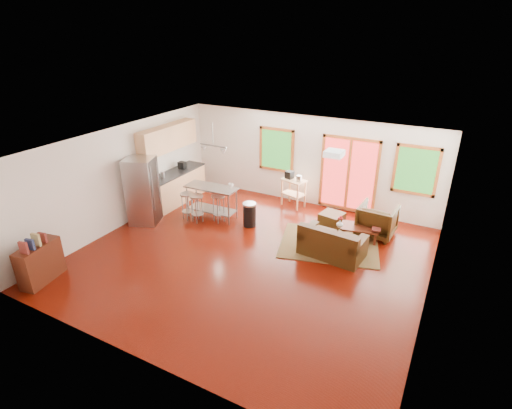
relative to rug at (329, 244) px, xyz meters
The scene contains 28 objects.
floor 1.99m from the rug, 135.58° to the right, with size 7.50×7.00×0.02m, color #3E0901.
ceiling 3.27m from the rug, 135.58° to the right, with size 7.50×7.00×0.02m, color white.
back_wall 2.86m from the rug, 123.91° to the left, with size 7.50×0.02×2.60m, color white.
left_wall 5.52m from the rug, 164.95° to the right, with size 0.02×7.00×2.60m, color white.
right_wall 3.01m from the rug, 30.81° to the right, with size 0.02×7.00×2.60m, color white.
front_wall 5.27m from the rug, 106.17° to the right, with size 7.50×0.02×2.60m, color white.
window_left 3.51m from the rug, 139.54° to the left, with size 1.10×0.05×1.30m.
french_doors 2.35m from the rug, 96.14° to the left, with size 1.60×0.05×2.10m.
window_right 2.94m from the rug, 54.43° to the left, with size 1.10×0.05×1.30m.
rug is the anchor object (origin of this frame).
loveseat 0.59m from the rug, 67.43° to the right, with size 1.49×0.93×0.76m.
coffee_table 0.87m from the rug, 45.63° to the left, with size 0.98×0.70×0.36m.
armchair 1.42m from the rug, 49.83° to the left, with size 0.88×0.82×0.90m, color black.
ottoman 1.03m from the rug, 105.40° to the left, with size 0.55×0.55×0.36m, color black.
vase 0.58m from the rug, 59.90° to the left, with size 0.17×0.18×0.29m.
book 1.14m from the rug, 32.22° to the left, with size 0.21×0.03×0.28m, color maroon.
cabinets 5.00m from the rug, behind, with size 0.64×2.24×2.30m.
refrigerator 4.97m from the rug, 166.82° to the right, with size 0.91×0.90×1.78m.
island 3.39m from the rug, behind, with size 1.44×0.62×0.90m.
cup 2.96m from the rug, behind, with size 0.14×0.11×0.14m, color white.
bar_stool_a 3.93m from the rug, behind, with size 0.44×0.44×0.75m.
bar_stool_b 3.61m from the rug, behind, with size 0.46×0.46×0.76m.
bar_stool_c 3.08m from the rug, behind, with size 0.48×0.48×0.77m.
trash_can 2.21m from the rug, behind, with size 0.38×0.38×0.64m.
kitchen_cart 2.48m from the rug, 135.04° to the left, with size 0.77×0.61×1.04m.
bookshelf 6.37m from the rug, 138.60° to the right, with size 0.53×0.99×1.10m.
ceiling_flush 2.65m from the rug, 77.39° to the right, with size 0.35×0.35×0.12m, color white.
pendant_light 3.82m from the rug, behind, with size 0.80×0.18×0.79m.
Camera 1 is at (3.81, -6.86, 4.86)m, focal length 28.00 mm.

